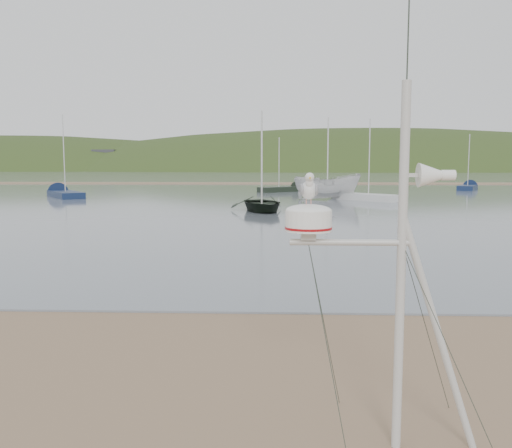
{
  "coord_description": "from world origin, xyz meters",
  "views": [
    {
      "loc": [
        2.1,
        -5.96,
        2.83
      ],
      "look_at": [
        1.84,
        1.0,
        2.05
      ],
      "focal_mm": 38.0,
      "sensor_mm": 36.0,
      "label": 1
    }
  ],
  "objects_px": {
    "sailboat_white_near": "(351,196)",
    "sailboat_dark_mid": "(290,189)",
    "sailboat_blue_near": "(60,193)",
    "boat_white": "(328,166)",
    "sailboat_blue_far": "(469,187)",
    "mast_rig": "(394,346)",
    "boat_dark": "(262,174)"
  },
  "relations": [
    {
      "from": "sailboat_white_near",
      "to": "sailboat_dark_mid",
      "type": "distance_m",
      "value": 12.76
    },
    {
      "from": "mast_rig",
      "to": "boat_dark",
      "type": "xyz_separation_m",
      "value": [
        -2.0,
        26.36,
        1.18
      ]
    },
    {
      "from": "sailboat_white_near",
      "to": "boat_white",
      "type": "bearing_deg",
      "value": -170.29
    },
    {
      "from": "sailboat_dark_mid",
      "to": "sailboat_blue_near",
      "type": "bearing_deg",
      "value": -156.45
    },
    {
      "from": "mast_rig",
      "to": "sailboat_dark_mid",
      "type": "bearing_deg",
      "value": 89.76
    },
    {
      "from": "mast_rig",
      "to": "boat_white",
      "type": "height_order",
      "value": "boat_white"
    },
    {
      "from": "sailboat_blue_far",
      "to": "sailboat_dark_mid",
      "type": "height_order",
      "value": "sailboat_blue_far"
    },
    {
      "from": "boat_dark",
      "to": "mast_rig",
      "type": "bearing_deg",
      "value": -100.55
    },
    {
      "from": "mast_rig",
      "to": "sailboat_blue_near",
      "type": "relative_size",
      "value": 0.59
    },
    {
      "from": "mast_rig",
      "to": "sailboat_white_near",
      "type": "bearing_deg",
      "value": 82.89
    },
    {
      "from": "sailboat_blue_far",
      "to": "sailboat_white_near",
      "type": "relative_size",
      "value": 0.97
    },
    {
      "from": "boat_white",
      "to": "sailboat_blue_far",
      "type": "distance_m",
      "value": 24.5
    },
    {
      "from": "sailboat_blue_far",
      "to": "boat_white",
      "type": "bearing_deg",
      "value": -134.26
    },
    {
      "from": "boat_dark",
      "to": "sailboat_white_near",
      "type": "relative_size",
      "value": 0.66
    },
    {
      "from": "boat_white",
      "to": "sailboat_dark_mid",
      "type": "xyz_separation_m",
      "value": [
        -2.61,
        12.28,
        -2.34
      ]
    },
    {
      "from": "sailboat_blue_near",
      "to": "boat_white",
      "type": "bearing_deg",
      "value": -9.05
    },
    {
      "from": "mast_rig",
      "to": "sailboat_blue_far",
      "type": "height_order",
      "value": "sailboat_blue_far"
    },
    {
      "from": "boat_white",
      "to": "sailboat_dark_mid",
      "type": "distance_m",
      "value": 12.77
    },
    {
      "from": "boat_dark",
      "to": "boat_white",
      "type": "bearing_deg",
      "value": 50.84
    },
    {
      "from": "sailboat_blue_far",
      "to": "sailboat_dark_mid",
      "type": "bearing_deg",
      "value": -165.19
    },
    {
      "from": "mast_rig",
      "to": "boat_dark",
      "type": "bearing_deg",
      "value": 94.34
    },
    {
      "from": "boat_dark",
      "to": "sailboat_dark_mid",
      "type": "bearing_deg",
      "value": 69.61
    },
    {
      "from": "mast_rig",
      "to": "sailboat_white_near",
      "type": "height_order",
      "value": "sailboat_white_near"
    },
    {
      "from": "sailboat_blue_far",
      "to": "sailboat_dark_mid",
      "type": "relative_size",
      "value": 1.11
    },
    {
      "from": "boat_white",
      "to": "sailboat_blue_near",
      "type": "height_order",
      "value": "sailboat_blue_near"
    },
    {
      "from": "boat_dark",
      "to": "sailboat_blue_near",
      "type": "bearing_deg",
      "value": 126.29
    },
    {
      "from": "sailboat_blue_far",
      "to": "sailboat_blue_near",
      "type": "xyz_separation_m",
      "value": [
        -39.57,
        -13.88,
        -0.0
      ]
    },
    {
      "from": "sailboat_blue_far",
      "to": "sailboat_blue_near",
      "type": "relative_size",
      "value": 0.87
    },
    {
      "from": "boat_white",
      "to": "sailboat_blue_near",
      "type": "xyz_separation_m",
      "value": [
        -22.54,
        3.59,
        -2.34
      ]
    },
    {
      "from": "boat_dark",
      "to": "sailboat_blue_far",
      "type": "distance_m",
      "value": 35.67
    },
    {
      "from": "boat_white",
      "to": "sailboat_blue_far",
      "type": "relative_size",
      "value": 0.81
    },
    {
      "from": "sailboat_white_near",
      "to": "sailboat_blue_near",
      "type": "xyz_separation_m",
      "value": [
        -24.39,
        3.27,
        -0.0
      ]
    }
  ]
}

